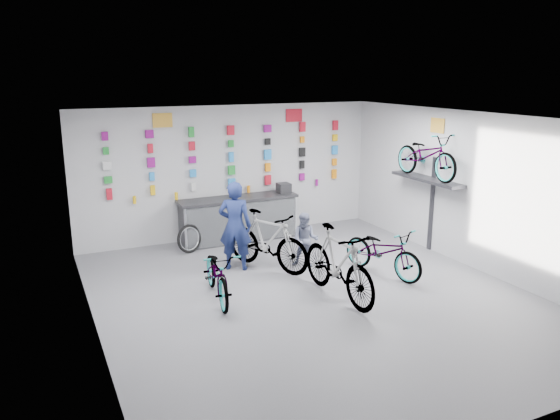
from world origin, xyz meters
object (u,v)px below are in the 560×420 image
bike_right (383,251)px  bike_service (267,240)px  bike_center (338,264)px  clerk (235,226)px  counter (239,219)px  bike_left (217,274)px  customer (305,240)px

bike_right → bike_service: size_ratio=0.92×
bike_center → clerk: bearing=114.5°
bike_right → clerk: bearing=132.5°
counter → bike_left: counter is taller
bike_right → clerk: 2.83m
bike_right → bike_center: bearing=-172.2°
bike_center → clerk: size_ratio=1.17×
bike_left → bike_right: size_ratio=0.97×
bike_right → customer: bearing=120.8°
counter → customer: bearing=-74.8°
bike_left → bike_right: bike_right is taller
bike_service → customer: 0.76m
bike_service → customer: size_ratio=1.79×
bike_left → customer: size_ratio=1.59×
bike_left → customer: bearing=28.8°
bike_service → clerk: bearing=126.8°
counter → clerk: (-0.71, -1.71, 0.38)m
counter → customer: customer is taller
bike_right → customer: 1.51m
bike_service → bike_left: bearing=-172.1°
bike_center → bike_service: bearing=102.9°
bike_left → bike_service: bike_service is taller
bike_center → clerk: 2.32m
counter → bike_center: (0.34, -3.75, 0.12)m
bike_service → bike_center: bearing=-102.1°
clerk → customer: size_ratio=1.62×
bike_service → clerk: clerk is taller
clerk → customer: bearing=-167.9°
counter → bike_center: size_ratio=1.33×
counter → bike_left: size_ratio=1.59×
bike_left → customer: 2.23m
counter → customer: (0.58, -2.13, 0.05)m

